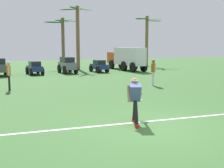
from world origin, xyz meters
The scene contains 13 objects.
ground_plane centered at (0.00, 0.00, 0.00)m, with size 80.00×80.00×0.00m, color #3A6530.
field_line_paint centered at (0.00, 0.65, 0.00)m, with size 19.41×0.12×0.01m, color white.
frisbee_thrower centered at (-0.45, 0.60, 0.79)m, with size 0.69×1.02×1.40m.
frisbee_in_flight centered at (-0.05, 1.12, 0.59)m, with size 0.37×0.37×0.10m.
teammate_near_sideline centered at (4.38, 7.45, 0.94)m, with size 0.38×0.41×1.56m.
teammate_midfield centered at (-3.61, 8.90, 0.94)m, with size 0.21×0.49×1.56m.
parked_car_slot_b centered at (-1.17, 17.03, 0.56)m, with size 1.27×2.27×1.10m.
parked_car_slot_c centered at (1.61, 17.08, 0.74)m, with size 1.32×2.41×1.40m.
parked_car_slot_d centered at (4.49, 16.94, 0.56)m, with size 1.21×2.25×1.10m.
box_truck centered at (7.68, 17.84, 1.23)m, with size 1.73×5.97×2.20m.
palm_tree_far_left centered at (2.76, 23.29, 3.21)m, with size 3.74×3.11×5.33m.
palm_tree_left_of_centre centered at (3.51, 20.26, 3.59)m, with size 3.18×3.35×6.22m.
palm_tree_right_of_centre centered at (12.31, 21.88, 3.40)m, with size 3.43×3.16×5.77m.
Camera 1 is at (-4.39, -6.84, 2.38)m, focal length 45.00 mm.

